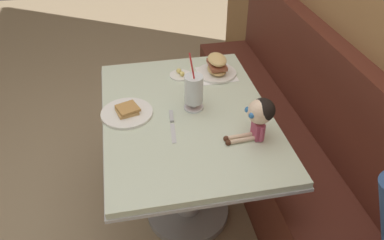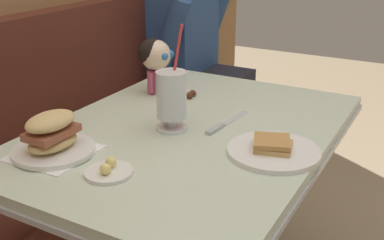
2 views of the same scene
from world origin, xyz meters
The scene contains 10 objects.
ground_plane centered at (0.00, 0.00, 0.00)m, with size 8.00×8.00×0.00m, color #998466.
wood_panel_wall centered at (0.00, 1.05, 1.20)m, with size 4.40×0.08×2.40m, color olive.
booth_bench centered at (0.00, 0.81, 0.33)m, with size 2.60×0.48×1.00m.
diner_table centered at (0.00, 0.18, 0.54)m, with size 1.11×0.81×0.74m.
toast_plate centered at (-0.04, -0.10, 0.75)m, with size 0.25×0.25×0.04m.
milkshake_glass centered at (-0.03, 0.22, 0.84)m, with size 0.10×0.10×0.32m.
sandwich_plate centered at (-0.33, 0.41, 0.79)m, with size 0.22×0.22×0.12m.
butter_saucer centered at (-0.35, 0.21, 0.75)m, with size 0.12×0.12×0.04m.
butter_knife centered at (0.05, 0.10, 0.74)m, with size 0.24×0.04×0.01m.
seated_doll centered at (0.24, 0.45, 0.87)m, with size 0.12×0.22×0.20m.
Camera 1 is at (1.48, -0.09, 1.84)m, focal length 36.04 mm.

